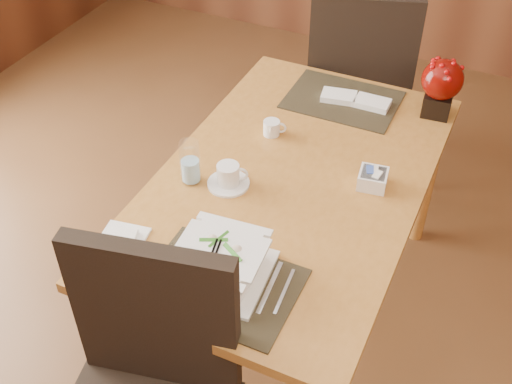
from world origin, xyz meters
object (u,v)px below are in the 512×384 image
at_px(water_glass, 190,162).
at_px(far_chair, 358,79).
at_px(sugar_caddy, 373,179).
at_px(bread_plate, 122,240).
at_px(dining_table, 291,198).
at_px(soup_setting, 221,263).
at_px(berry_decor, 441,85).
at_px(coffee_cup, 228,177).
at_px(creamer_jug, 272,128).

distance_m(water_glass, far_chair, 1.19).
relative_size(sugar_caddy, far_chair, 0.09).
bearing_deg(bread_plate, dining_table, 54.52).
height_order(soup_setting, far_chair, far_chair).
relative_size(soup_setting, sugar_caddy, 3.11).
relative_size(dining_table, berry_decor, 6.30).
bearing_deg(coffee_cup, soup_setting, -66.33).
distance_m(coffee_cup, far_chair, 1.13).
bearing_deg(far_chair, soup_setting, 73.42).
relative_size(berry_decor, bread_plate, 1.65).
bearing_deg(far_chair, water_glass, 59.11).
bearing_deg(coffee_cup, far_chair, 83.30).
bearing_deg(sugar_caddy, far_chair, 110.02).
height_order(coffee_cup, far_chair, far_chair).
height_order(creamer_jug, sugar_caddy, creamer_jug).
height_order(creamer_jug, berry_decor, berry_decor).
relative_size(dining_table, bread_plate, 10.38).
distance_m(soup_setting, far_chair, 1.51).
distance_m(berry_decor, bread_plate, 1.36).
bearing_deg(soup_setting, dining_table, 83.42).
relative_size(sugar_caddy, bread_plate, 0.67).
relative_size(coffee_cup, far_chair, 0.14).
distance_m(sugar_caddy, berry_decor, 0.56).
relative_size(dining_table, creamer_jug, 18.30).
height_order(creamer_jug, bread_plate, creamer_jug).
bearing_deg(creamer_jug, dining_table, -69.10).
relative_size(dining_table, water_glass, 9.16).
bearing_deg(water_glass, bread_plate, -98.70).
distance_m(water_glass, creamer_jug, 0.40).
bearing_deg(dining_table, berry_decor, 58.95).
distance_m(dining_table, berry_decor, 0.75).
xyz_separation_m(dining_table, creamer_jug, (-0.17, 0.21, 0.13)).
bearing_deg(sugar_caddy, creamer_jug, 163.41).
bearing_deg(soup_setting, bread_plate, 175.99).
xyz_separation_m(sugar_caddy, berry_decor, (0.10, 0.54, 0.11)).
relative_size(coffee_cup, water_glass, 0.91).
height_order(soup_setting, water_glass, water_glass).
height_order(coffee_cup, creamer_jug, coffee_cup).
distance_m(coffee_cup, bread_plate, 0.43).
bearing_deg(sugar_caddy, soup_setting, -115.90).
height_order(berry_decor, bread_plate, berry_decor).
bearing_deg(far_chair, sugar_caddy, 91.92).
bearing_deg(bread_plate, berry_decor, 56.87).
xyz_separation_m(creamer_jug, sugar_caddy, (0.44, -0.13, -0.00)).
height_order(water_glass, bread_plate, water_glass).
bearing_deg(water_glass, sugar_caddy, 22.33).
height_order(coffee_cup, water_glass, water_glass).
height_order(creamer_jug, far_chair, far_chair).
bearing_deg(bread_plate, coffee_cup, 64.86).
bearing_deg(dining_table, coffee_cup, -145.41).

